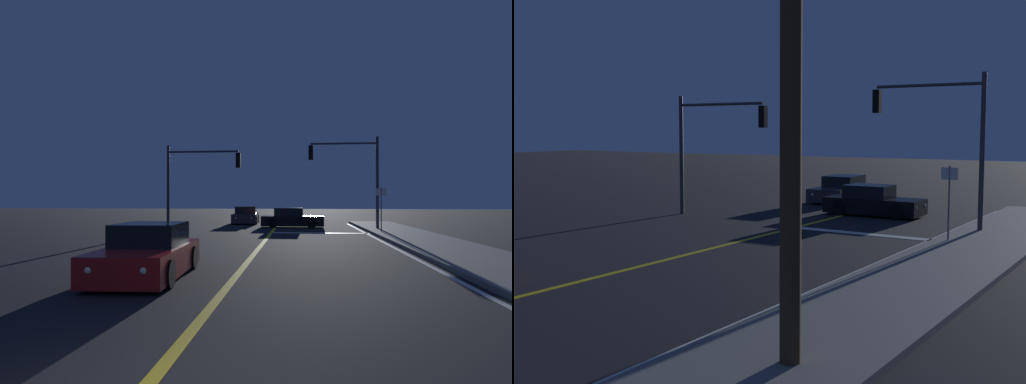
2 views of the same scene
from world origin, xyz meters
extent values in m
cube|color=slate|center=(7.21, 11.36, 0.07)|extent=(3.20, 40.88, 0.15)
cube|color=gold|center=(0.00, 11.36, 0.01)|extent=(0.20, 38.61, 0.01)
cube|color=silver|center=(5.36, 11.36, 0.01)|extent=(0.16, 38.61, 0.01)
cube|color=silver|center=(2.81, 21.21, 0.01)|extent=(5.61, 0.50, 0.01)
cube|color=black|center=(1.13, 26.19, 0.44)|extent=(4.26, 1.77, 0.68)
cube|color=black|center=(0.87, 26.19, 1.04)|extent=(1.96, 1.51, 0.60)
cylinder|color=black|center=(2.44, 27.01, 0.32)|extent=(0.64, 0.22, 0.64)
cylinder|color=black|center=(2.45, 25.39, 0.32)|extent=(0.64, 0.22, 0.64)
cylinder|color=black|center=(-0.19, 26.99, 0.32)|extent=(0.64, 0.22, 0.64)
cylinder|color=black|center=(-0.18, 25.37, 0.32)|extent=(0.64, 0.22, 0.64)
sphere|color=#FFF4CC|center=(3.19, 26.75, 0.52)|extent=(0.18, 0.18, 0.18)
sphere|color=#FFF4CC|center=(3.20, 25.66, 0.52)|extent=(0.18, 0.18, 0.18)
sphere|color=red|center=(-0.95, 26.71, 0.52)|extent=(0.14, 0.14, 0.14)
sphere|color=red|center=(-0.94, 25.63, 0.52)|extent=(0.14, 0.14, 0.14)
cube|color=#2D2D33|center=(-2.66, 30.64, 0.44)|extent=(2.11, 4.75, 0.68)
cube|color=black|center=(-2.67, 30.92, 1.04)|extent=(1.73, 2.22, 0.60)
cylinder|color=black|center=(-1.71, 29.24, 0.32)|extent=(0.25, 0.65, 0.64)
cylinder|color=black|center=(-3.48, 29.16, 0.32)|extent=(0.25, 0.65, 0.64)
cylinder|color=black|center=(-1.84, 32.13, 0.32)|extent=(0.25, 0.65, 0.64)
cylinder|color=black|center=(-3.61, 32.05, 0.32)|extent=(0.25, 0.65, 0.64)
sphere|color=#FFF4CC|center=(-1.97, 28.40, 0.52)|extent=(0.18, 0.18, 0.18)
sphere|color=#FFF4CC|center=(-3.14, 28.34, 0.52)|extent=(0.18, 0.18, 0.18)
sphere|color=red|center=(-2.18, 32.95, 0.52)|extent=(0.14, 0.14, 0.14)
sphere|color=red|center=(-3.35, 32.90, 0.52)|extent=(0.14, 0.14, 0.14)
cylinder|color=#38383D|center=(6.41, 23.51, 2.91)|extent=(0.18, 0.18, 5.82)
cylinder|color=#38383D|center=(4.37, 23.51, 5.42)|extent=(4.08, 0.12, 0.12)
cube|color=black|center=(2.33, 23.51, 4.87)|extent=(0.28, 0.28, 0.90)
sphere|color=red|center=(2.33, 23.51, 5.14)|extent=(0.22, 0.22, 0.22)
sphere|color=#4C2D05|center=(2.33, 23.51, 4.87)|extent=(0.22, 0.22, 0.22)
sphere|color=#0A3814|center=(2.33, 23.51, 4.60)|extent=(0.22, 0.22, 0.22)
cylinder|color=#38383D|center=(-6.41, 22.11, 2.62)|extent=(0.18, 0.18, 5.24)
cylinder|color=#38383D|center=(-4.24, 22.11, 4.84)|extent=(4.35, 0.12, 0.12)
cube|color=black|center=(-2.06, 22.11, 4.29)|extent=(0.28, 0.28, 0.90)
sphere|color=red|center=(-2.06, 22.11, 4.56)|extent=(0.22, 0.22, 0.22)
sphere|color=#4C2D05|center=(-2.06, 22.11, 4.29)|extent=(0.22, 0.22, 0.22)
sphere|color=#0A3814|center=(-2.06, 22.11, 4.02)|extent=(0.22, 0.22, 0.22)
cylinder|color=#42301E|center=(7.51, 8.18, 5.32)|extent=(0.34, 0.34, 10.65)
cylinder|color=slate|center=(6.11, 20.71, 1.30)|extent=(0.06, 0.06, 2.59)
cube|color=white|center=(6.11, 20.71, 2.34)|extent=(0.56, 0.04, 0.40)
camera|label=1|loc=(1.58, -3.45, 1.96)|focal=29.99mm
camera|label=2|loc=(12.57, -0.36, 3.79)|focal=45.84mm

